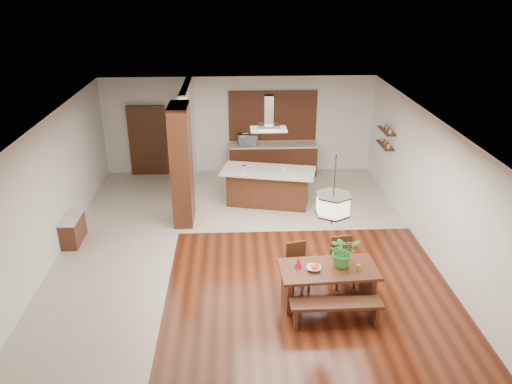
{
  "coord_description": "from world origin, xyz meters",
  "views": [
    {
      "loc": [
        -0.16,
        -9.89,
        5.59
      ],
      "look_at": [
        0.3,
        0.0,
        1.25
      ],
      "focal_mm": 35.0,
      "sensor_mm": 36.0,
      "label": 1
    }
  ],
  "objects_px": {
    "dining_table": "(328,277)",
    "dining_chair_right": "(344,263)",
    "hallway_console": "(73,230)",
    "range_hood": "(269,113)",
    "dining_bench": "(335,313)",
    "foliage_plant": "(343,251)",
    "microwave": "(247,140)",
    "island_cup": "(283,169)",
    "dining_chair_left": "(299,267)",
    "kitchen_island": "(268,187)",
    "pendant_lantern": "(334,191)",
    "fruit_bowl": "(314,268)"
  },
  "relations": [
    {
      "from": "dining_bench",
      "to": "microwave",
      "type": "distance_m",
      "value": 7.3
    },
    {
      "from": "dining_table",
      "to": "island_cup",
      "type": "distance_m",
      "value": 4.26
    },
    {
      "from": "hallway_console",
      "to": "fruit_bowl",
      "type": "distance_m",
      "value": 5.66
    },
    {
      "from": "pendant_lantern",
      "to": "fruit_bowl",
      "type": "bearing_deg",
      "value": -171.15
    },
    {
      "from": "pendant_lantern",
      "to": "kitchen_island",
      "type": "relative_size",
      "value": 0.52
    },
    {
      "from": "dining_chair_left",
      "to": "island_cup",
      "type": "relative_size",
      "value": 6.92
    },
    {
      "from": "dining_table",
      "to": "dining_chair_right",
      "type": "relative_size",
      "value": 1.86
    },
    {
      "from": "range_hood",
      "to": "island_cup",
      "type": "bearing_deg",
      "value": -19.01
    },
    {
      "from": "dining_chair_right",
      "to": "foliage_plant",
      "type": "bearing_deg",
      "value": -114.64
    },
    {
      "from": "pendant_lantern",
      "to": "island_cup",
      "type": "bearing_deg",
      "value": 95.72
    },
    {
      "from": "hallway_console",
      "to": "dining_chair_left",
      "type": "height_order",
      "value": "dining_chair_left"
    },
    {
      "from": "dining_chair_left",
      "to": "island_cup",
      "type": "height_order",
      "value": "island_cup"
    },
    {
      "from": "dining_bench",
      "to": "dining_chair_left",
      "type": "distance_m",
      "value": 1.27
    },
    {
      "from": "hallway_console",
      "to": "fruit_bowl",
      "type": "bearing_deg",
      "value": -26.72
    },
    {
      "from": "dining_bench",
      "to": "hallway_console",
      "type": "bearing_deg",
      "value": 149.71
    },
    {
      "from": "kitchen_island",
      "to": "microwave",
      "type": "xyz_separation_m",
      "value": [
        -0.47,
        2.16,
        0.6
      ]
    },
    {
      "from": "dining_table",
      "to": "dining_chair_right",
      "type": "xyz_separation_m",
      "value": [
        0.41,
        0.56,
        -0.05
      ]
    },
    {
      "from": "kitchen_island",
      "to": "pendant_lantern",
      "type": "bearing_deg",
      "value": -66.89
    },
    {
      "from": "dining_chair_left",
      "to": "microwave",
      "type": "relative_size",
      "value": 1.65
    },
    {
      "from": "dining_table",
      "to": "kitchen_island",
      "type": "height_order",
      "value": "kitchen_island"
    },
    {
      "from": "dining_table",
      "to": "island_cup",
      "type": "xyz_separation_m",
      "value": [
        -0.42,
        4.21,
        0.49
      ]
    },
    {
      "from": "dining_chair_left",
      "to": "kitchen_island",
      "type": "xyz_separation_m",
      "value": [
        -0.33,
        3.82,
        0.05
      ]
    },
    {
      "from": "range_hood",
      "to": "microwave",
      "type": "relative_size",
      "value": 1.64
    },
    {
      "from": "dining_bench",
      "to": "microwave",
      "type": "height_order",
      "value": "microwave"
    },
    {
      "from": "foliage_plant",
      "to": "fruit_bowl",
      "type": "xyz_separation_m",
      "value": [
        -0.54,
        -0.12,
        -0.27
      ]
    },
    {
      "from": "dining_chair_left",
      "to": "dining_chair_right",
      "type": "height_order",
      "value": "dining_chair_right"
    },
    {
      "from": "dining_bench",
      "to": "dining_chair_right",
      "type": "relative_size",
      "value": 1.64
    },
    {
      "from": "dining_chair_left",
      "to": "range_hood",
      "type": "height_order",
      "value": "range_hood"
    },
    {
      "from": "hallway_console",
      "to": "range_hood",
      "type": "distance_m",
      "value": 5.33
    },
    {
      "from": "dining_chair_right",
      "to": "dining_bench",
      "type": "bearing_deg",
      "value": -115.12
    },
    {
      "from": "foliage_plant",
      "to": "microwave",
      "type": "bearing_deg",
      "value": 103.39
    },
    {
      "from": "pendant_lantern",
      "to": "dining_table",
      "type": "bearing_deg",
      "value": 180.0
    },
    {
      "from": "dining_bench",
      "to": "foliage_plant",
      "type": "height_order",
      "value": "foliage_plant"
    },
    {
      "from": "kitchen_island",
      "to": "microwave",
      "type": "bearing_deg",
      "value": 115.08
    },
    {
      "from": "hallway_console",
      "to": "dining_table",
      "type": "distance_m",
      "value": 5.87
    },
    {
      "from": "dining_table",
      "to": "pendant_lantern",
      "type": "xyz_separation_m",
      "value": [
        0.0,
        0.0,
        1.71
      ]
    },
    {
      "from": "dining_table",
      "to": "dining_chair_right",
      "type": "bearing_deg",
      "value": 53.97
    },
    {
      "from": "kitchen_island",
      "to": "range_hood",
      "type": "height_order",
      "value": "range_hood"
    },
    {
      "from": "dining_bench",
      "to": "pendant_lantern",
      "type": "relative_size",
      "value": 1.21
    },
    {
      "from": "kitchen_island",
      "to": "range_hood",
      "type": "xyz_separation_m",
      "value": [
        0.0,
        0.0,
        1.96
      ]
    },
    {
      "from": "foliage_plant",
      "to": "fruit_bowl",
      "type": "relative_size",
      "value": 2.33
    },
    {
      "from": "island_cup",
      "to": "microwave",
      "type": "xyz_separation_m",
      "value": [
        -0.85,
        2.29,
        0.07
      ]
    },
    {
      "from": "dining_table",
      "to": "dining_bench",
      "type": "bearing_deg",
      "value": -86.74
    },
    {
      "from": "dining_chair_right",
      "to": "island_cup",
      "type": "distance_m",
      "value": 3.78
    },
    {
      "from": "pendant_lantern",
      "to": "dining_chair_left",
      "type": "bearing_deg",
      "value": 132.55
    },
    {
      "from": "dining_bench",
      "to": "range_hood",
      "type": "height_order",
      "value": "range_hood"
    },
    {
      "from": "dining_chair_right",
      "to": "microwave",
      "type": "xyz_separation_m",
      "value": [
        -1.68,
        5.93,
        0.62
      ]
    },
    {
      "from": "dining_table",
      "to": "kitchen_island",
      "type": "relative_size",
      "value": 0.71
    },
    {
      "from": "hallway_console",
      "to": "dining_chair_right",
      "type": "xyz_separation_m",
      "value": [
        5.72,
        -1.93,
        0.17
      ]
    },
    {
      "from": "hallway_console",
      "to": "island_cup",
      "type": "relative_size",
      "value": 6.75
    }
  ]
}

